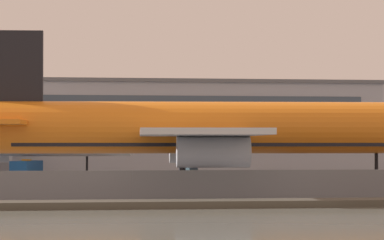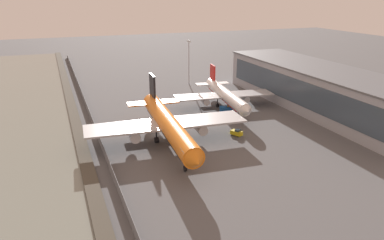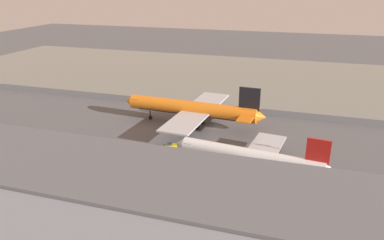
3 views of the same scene
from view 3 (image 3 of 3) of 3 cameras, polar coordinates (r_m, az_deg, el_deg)
name	(u,v)px [view 3 (image 3 of 3)]	position (r m, az deg, el deg)	size (l,w,h in m)	color
ground_plane	(216,128)	(120.58, 3.73, -1.16)	(500.00, 500.00, 0.00)	#565659
waterfront_lagoon	(252,77)	(187.25, 9.06, 6.50)	(320.00, 98.00, 0.01)	gray
shoreline_seawall	(230,108)	(139.31, 5.79, 1.90)	(320.00, 3.00, 0.50)	#474238
perimeter_fence	(227,109)	(134.83, 5.40, 1.70)	(280.00, 0.10, 2.39)	slate
cargo_jet_orange	(193,109)	(120.29, 0.18, 1.66)	(48.55, 41.49, 14.63)	orange
passenger_jet_white_red	(252,157)	(91.19, 9.16, -5.66)	(39.44, 33.91, 12.02)	white
baggage_tug	(171,146)	(105.17, -3.22, -4.02)	(3.58, 2.82, 1.80)	yellow
ops_van	(230,164)	(94.79, 5.83, -6.67)	(3.65, 5.60, 2.48)	#19519E
terminal_building	(158,207)	(67.99, -5.19, -13.13)	(87.77, 22.26, 13.57)	#9EA3AD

